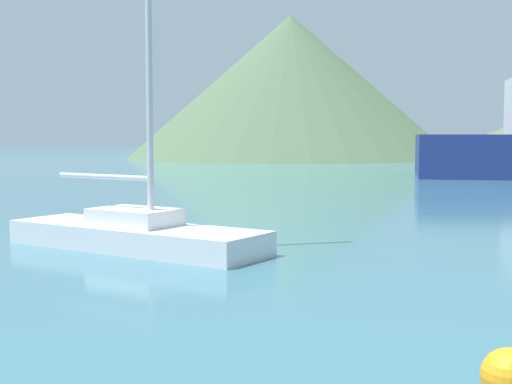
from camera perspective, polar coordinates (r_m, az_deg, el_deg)
sailboat_outer at (r=13.69m, az=-9.63°, el=-2.77°), size 5.56×2.75×9.67m
hill_west at (r=68.27m, az=2.77°, el=8.40°), size 30.89×30.89×13.40m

